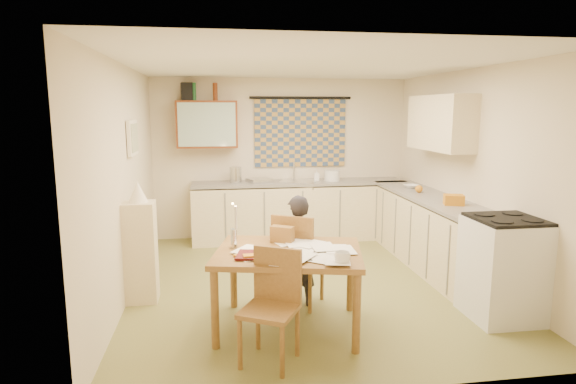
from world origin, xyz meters
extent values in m
cube|color=olive|center=(0.00, 0.00, -0.01)|extent=(4.00, 4.50, 0.02)
cube|color=white|center=(0.00, 0.00, 2.51)|extent=(4.00, 4.50, 0.02)
cube|color=beige|center=(0.00, 2.26, 1.25)|extent=(4.00, 0.02, 2.50)
cube|color=beige|center=(0.00, -2.26, 1.25)|extent=(4.00, 0.02, 2.50)
cube|color=beige|center=(-2.01, 0.00, 1.25)|extent=(0.02, 4.50, 2.50)
cube|color=beige|center=(2.01, 0.00, 1.25)|extent=(0.02, 4.50, 2.50)
cube|color=navy|center=(0.30, 2.22, 1.65)|extent=(1.45, 0.03, 1.05)
cylinder|color=black|center=(0.30, 2.20, 2.20)|extent=(1.60, 0.04, 0.04)
cube|color=#5C260D|center=(-1.15, 2.08, 1.80)|extent=(0.90, 0.34, 0.70)
cube|color=#99B2A5|center=(-1.15, 1.91, 1.80)|extent=(0.84, 0.02, 0.64)
cube|color=beige|center=(1.83, 0.55, 1.85)|extent=(0.34, 1.30, 0.70)
cube|color=white|center=(-1.97, 0.40, 1.70)|extent=(0.04, 0.50, 0.40)
cube|color=beige|center=(-1.95, 0.40, 1.70)|extent=(0.01, 0.42, 0.32)
cube|color=beige|center=(0.24, 1.95, 0.43)|extent=(3.30, 0.60, 0.86)
cube|color=slate|center=(0.24, 1.95, 0.90)|extent=(3.30, 0.62, 0.04)
cube|color=beige|center=(1.70, 0.34, 0.43)|extent=(0.60, 2.95, 0.86)
cube|color=slate|center=(1.70, 0.34, 0.90)|extent=(0.62, 2.95, 0.04)
cube|color=white|center=(1.70, -1.21, 0.49)|extent=(0.65, 0.65, 0.97)
cube|color=black|center=(1.70, -1.21, 0.99)|extent=(0.62, 0.62, 0.03)
cube|color=silver|center=(0.22, 1.95, 0.88)|extent=(0.67, 0.61, 0.10)
cylinder|color=silver|center=(0.19, 2.13, 1.06)|extent=(0.04, 0.04, 0.28)
cube|color=silver|center=(-0.38, 1.95, 0.95)|extent=(0.43, 0.40, 0.06)
cylinder|color=silver|center=(-0.74, 1.95, 1.04)|extent=(0.23, 0.23, 0.24)
cylinder|color=white|center=(0.76, 1.95, 1.00)|extent=(0.31, 0.31, 0.16)
imported|color=white|center=(0.52, 2.00, 1.01)|extent=(0.08, 0.08, 0.17)
imported|color=white|center=(1.70, 1.08, 0.94)|extent=(0.31, 0.31, 0.05)
cube|color=orange|center=(1.70, -0.16, 0.98)|extent=(0.26, 0.22, 0.12)
sphere|color=orange|center=(1.65, 0.70, 0.97)|extent=(0.10, 0.10, 0.10)
cube|color=black|center=(-1.44, 2.08, 2.28)|extent=(0.18, 0.22, 0.26)
cylinder|color=#195926|center=(-1.33, 2.08, 2.28)|extent=(0.08, 0.08, 0.26)
cylinder|color=#5C260D|center=(-1.02, 2.08, 2.28)|extent=(0.08, 0.08, 0.26)
cube|color=brown|center=(-0.40, -1.13, 0.72)|extent=(1.50, 1.26, 0.05)
cube|color=brown|center=(-0.20, -0.58, 0.47)|extent=(0.61, 0.61, 0.04)
cube|color=brown|center=(-0.31, -0.75, 0.74)|extent=(0.40, 0.26, 0.49)
cube|color=brown|center=(-0.65, -1.73, 0.44)|extent=(0.56, 0.56, 0.04)
cube|color=brown|center=(-0.56, -1.57, 0.69)|extent=(0.38, 0.23, 0.45)
imported|color=black|center=(-0.23, -0.61, 0.58)|extent=(0.49, 0.38, 1.17)
cube|color=beige|center=(-1.84, -0.26, 0.54)|extent=(0.32, 0.30, 1.07)
cone|color=white|center=(-1.84, -0.26, 1.18)|extent=(0.20, 0.20, 0.22)
cube|color=brown|center=(-0.42, -0.86, 0.83)|extent=(0.24, 0.20, 0.16)
imported|color=white|center=(-0.02, -1.59, 0.80)|extent=(0.22, 0.22, 0.11)
imported|color=maroon|center=(-0.87, -1.25, 0.76)|extent=(0.32, 0.36, 0.03)
imported|color=orange|center=(-0.84, -1.16, 0.76)|extent=(0.40, 0.40, 0.02)
cube|color=orange|center=(-0.76, -1.34, 0.77)|extent=(0.12, 0.09, 0.04)
cube|color=black|center=(-0.32, -1.47, 0.76)|extent=(0.13, 0.06, 0.02)
cylinder|color=silver|center=(-0.89, -0.97, 0.84)|extent=(0.07, 0.07, 0.18)
cylinder|color=white|center=(-0.87, -1.00, 1.04)|extent=(0.03, 0.03, 0.22)
sphere|color=#FFCC66|center=(-0.89, -0.94, 1.16)|extent=(0.02, 0.02, 0.02)
cube|color=white|center=(-0.77, -1.25, 0.75)|extent=(0.30, 0.35, 0.00)
cube|color=white|center=(-0.21, -1.21, 0.75)|extent=(0.35, 0.36, 0.00)
cube|color=white|center=(-0.39, -0.86, 0.75)|extent=(0.28, 0.34, 0.00)
cube|color=white|center=(-0.68, -1.19, 0.76)|extent=(0.27, 0.34, 0.00)
cube|color=white|center=(-0.47, -1.47, 0.76)|extent=(0.31, 0.36, 0.00)
cube|color=white|center=(-0.13, -1.44, 0.76)|extent=(0.35, 0.36, 0.00)
cube|color=white|center=(-0.30, -1.24, 0.76)|extent=(0.32, 0.36, 0.00)
cube|color=white|center=(0.08, -1.23, 0.76)|extent=(0.22, 0.31, 0.00)
cube|color=white|center=(-0.40, -1.27, 0.76)|extent=(0.26, 0.33, 0.00)
cube|color=white|center=(-0.29, -0.95, 0.77)|extent=(0.23, 0.31, 0.00)
cube|color=white|center=(0.03, -1.21, 0.77)|extent=(0.25, 0.32, 0.00)
cube|color=white|center=(-0.19, -0.99, 0.77)|extent=(0.36, 0.36, 0.00)
cube|color=white|center=(-0.76, -1.12, 0.77)|extent=(0.34, 0.36, 0.00)
cube|color=white|center=(-0.34, -1.39, 0.77)|extent=(0.35, 0.36, 0.00)
cube|color=white|center=(-0.08, -1.14, 0.77)|extent=(0.22, 0.30, 0.00)
cube|color=white|center=(-0.05, -1.54, 0.77)|extent=(0.27, 0.34, 0.00)
camera|label=1|loc=(-1.04, -5.31, 2.02)|focal=30.00mm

